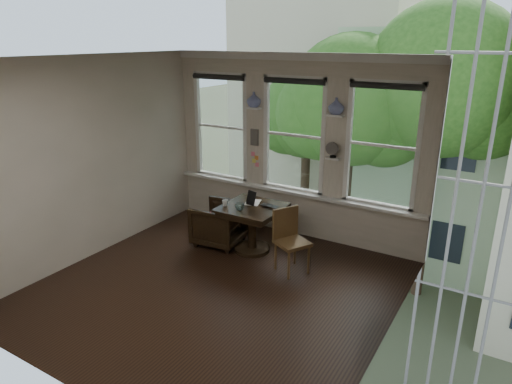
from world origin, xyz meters
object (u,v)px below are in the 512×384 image
Objects in this scene: side_chair_right at (292,242)px; table at (252,229)px; mug at (225,203)px; armchair_left at (219,224)px; laptop at (268,207)px.

table is at bearing 100.62° from side_chair_right.
table is 0.59m from mug.
table reaches higher than armchair_left.
mug reaches higher than laptop.
table is 0.61m from armchair_left.
mug is at bearing 50.79° from armchair_left.
armchair_left is (-0.61, -0.04, -0.03)m from table.
laptop is (0.24, 0.08, 0.39)m from table.
side_chair_right is at bearing -4.15° from mug.
table is 1.19× the size of armchair_left.
side_chair_right reaches higher than laptop.
mug is at bearing -152.51° from table.
armchair_left is 0.95m from laptop.
side_chair_right reaches higher than armchair_left.
side_chair_right reaches higher than mug.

